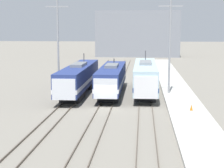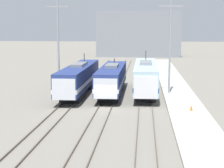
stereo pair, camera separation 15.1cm
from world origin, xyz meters
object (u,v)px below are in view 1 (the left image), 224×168
catenary_tower_right (170,42)px  locomotive_far_right (145,77)px  locomotive_far_left (78,78)px  catenary_tower_left (58,42)px  locomotive_center (111,79)px  traffic_cone (191,107)px

catenary_tower_right → locomotive_far_right: bearing=157.3°
locomotive_far_left → catenary_tower_left: (-2.59, -0.17, 4.79)m
catenary_tower_right → catenary_tower_left: bearing=180.0°
locomotive_far_right → catenary_tower_right: (3.03, -1.27, 4.68)m
locomotive_center → locomotive_far_right: (4.42, 1.32, 0.15)m
locomotive_far_right → traffic_cone: bearing=-68.0°
locomotive_far_right → locomotive_far_left: bearing=-172.9°
locomotive_far_left → catenary_tower_right: (11.86, -0.17, 4.79)m
locomotive_far_right → catenary_tower_right: 5.71m
locomotive_far_right → catenary_tower_right: bearing=-22.7°
locomotive_far_left → catenary_tower_left: catenary_tower_left is taller
locomotive_center → traffic_cone: bearing=-48.3°
locomotive_center → locomotive_far_right: bearing=16.7°
locomotive_center → catenary_tower_left: catenary_tower_left is taller
traffic_cone → catenary_tower_right: bearing=99.0°
locomotive_far_right → catenary_tower_left: (-11.42, -1.27, 4.68)m
catenary_tower_left → catenary_tower_right: 14.44m
locomotive_far_left → locomotive_far_right: locomotive_far_right is taller
catenary_tower_right → traffic_cone: size_ratio=20.78×
locomotive_center → traffic_cone: size_ratio=27.40×
traffic_cone → locomotive_far_right: bearing=112.0°
locomotive_far_left → locomotive_center: locomotive_far_left is taller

